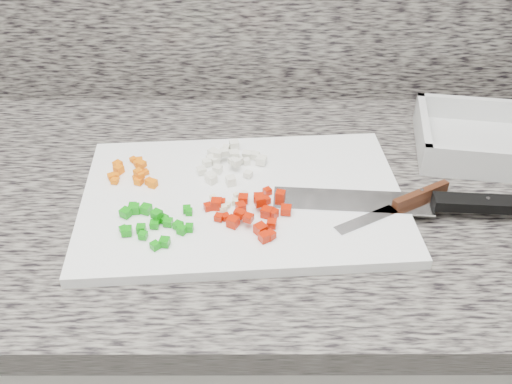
# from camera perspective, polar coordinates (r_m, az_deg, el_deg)

# --- Properties ---
(cabinet) EXTENTS (3.92, 0.62, 0.86)m
(cabinet) POSITION_cam_1_polar(r_m,az_deg,el_deg) (1.25, -4.36, -17.09)
(cabinet) COLOR silver
(cabinet) RESTS_ON ground
(countertop) EXTENTS (3.96, 0.64, 0.04)m
(countertop) POSITION_cam_1_polar(r_m,az_deg,el_deg) (0.92, -5.64, -0.47)
(countertop) COLOR slate
(countertop) RESTS_ON cabinet
(cutting_board) EXTENTS (0.50, 0.35, 0.02)m
(cutting_board) POSITION_cam_1_polar(r_m,az_deg,el_deg) (0.87, -1.33, -0.68)
(cutting_board) COLOR white
(cutting_board) RESTS_ON countertop
(carrot_pile) EXTENTS (0.08, 0.08, 0.02)m
(carrot_pile) POSITION_cam_1_polar(r_m,az_deg,el_deg) (0.92, -12.19, 1.92)
(carrot_pile) COLOR orange
(carrot_pile) RESTS_ON cutting_board
(onion_pile) EXTENTS (0.11, 0.12, 0.02)m
(onion_pile) POSITION_cam_1_polar(r_m,az_deg,el_deg) (0.92, -2.76, 3.09)
(onion_pile) COLOR white
(onion_pile) RESTS_ON cutting_board
(green_pepper_pile) EXTENTS (0.11, 0.10, 0.02)m
(green_pepper_pile) POSITION_cam_1_polar(r_m,az_deg,el_deg) (0.81, -10.21, -2.95)
(green_pepper_pile) COLOR #0D8E0C
(green_pepper_pile) RESTS_ON cutting_board
(red_pepper_pile) EXTENTS (0.13, 0.12, 0.02)m
(red_pepper_pile) POSITION_cam_1_polar(r_m,az_deg,el_deg) (0.82, -0.42, -1.98)
(red_pepper_pile) COLOR #B21802
(red_pepper_pile) RESTS_ON cutting_board
(garlic_pile) EXTENTS (0.06, 0.05, 0.01)m
(garlic_pile) POSITION_cam_1_polar(r_m,az_deg,el_deg) (0.84, -2.59, -1.01)
(garlic_pile) COLOR beige
(garlic_pile) RESTS_ON cutting_board
(chef_knife) EXTENTS (0.39, 0.07, 0.02)m
(chef_knife) POSITION_cam_1_polar(r_m,az_deg,el_deg) (0.88, 17.91, -1.03)
(chef_knife) COLOR white
(chef_knife) RESTS_ON cutting_board
(paring_knife) EXTENTS (0.18, 0.11, 0.02)m
(paring_knife) POSITION_cam_1_polar(r_m,az_deg,el_deg) (0.87, 14.90, -0.90)
(paring_knife) COLOR white
(paring_knife) RESTS_ON cutting_board
(tray) EXTENTS (0.29, 0.23, 0.05)m
(tray) POSITION_cam_1_polar(r_m,az_deg,el_deg) (1.06, 22.81, 4.60)
(tray) COLOR silver
(tray) RESTS_ON countertop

